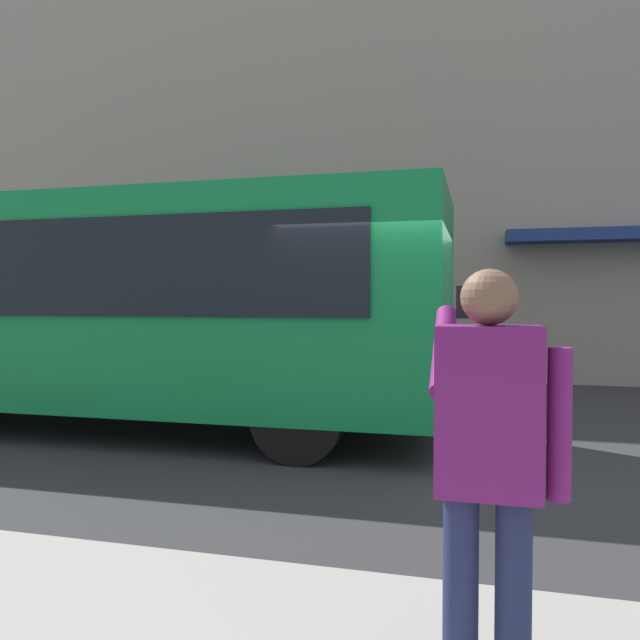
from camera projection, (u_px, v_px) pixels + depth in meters
name	position (u px, v px, depth m)	size (l,w,h in m)	color
ground_plane	(406.00, 452.00, 7.02)	(60.00, 60.00, 0.00)	#2B2B2D
building_facade_far	(444.00, 105.00, 13.39)	(28.00, 1.55, 12.00)	gray
red_bus	(105.00, 304.00, 8.27)	(9.05, 2.54, 3.08)	#0F7238
pedestrian_photographer	(489.00, 451.00, 2.40)	(0.53, 0.52, 1.70)	#1E2347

